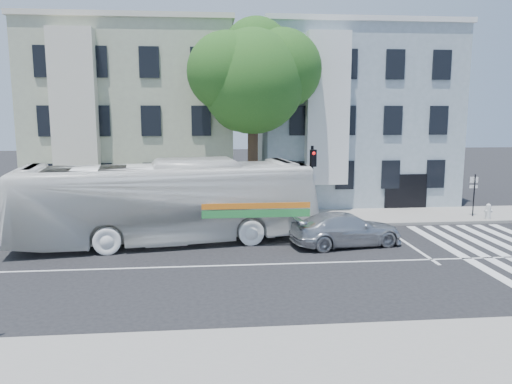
{
  "coord_description": "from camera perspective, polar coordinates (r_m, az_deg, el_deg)",
  "views": [
    {
      "loc": [
        -2.45,
        -18.71,
        5.94
      ],
      "look_at": [
        -0.36,
        2.98,
        2.4
      ],
      "focal_mm": 35.0,
      "sensor_mm": 36.0,
      "label": 1
    }
  ],
  "objects": [
    {
      "name": "sedan",
      "position": [
        22.67,
        10.26,
        -4.2
      ],
      "size": [
        2.86,
        5.33,
        1.47
      ],
      "primitive_type": "imported",
      "rotation": [
        0.0,
        0.0,
        1.74
      ],
      "color": "silver",
      "rests_on": "ground"
    },
    {
      "name": "sidewalk_far",
      "position": [
        27.45,
        -0.27,
        -3.11
      ],
      "size": [
        80.0,
        4.0,
        0.15
      ],
      "primitive_type": "cube",
      "color": "gray",
      "rests_on": "ground"
    },
    {
      "name": "street_tree",
      "position": [
        27.62,
        -0.3,
        13.16
      ],
      "size": [
        7.3,
        5.9,
        11.1
      ],
      "color": "#2D2116",
      "rests_on": "ground"
    },
    {
      "name": "far_sign_pole",
      "position": [
        30.12,
        23.64,
        0.28
      ],
      "size": [
        0.43,
        0.19,
        2.36
      ],
      "rotation": [
        0.0,
        0.0,
        -0.16
      ],
      "color": "black",
      "rests_on": "sidewalk_far"
    },
    {
      "name": "building_right",
      "position": [
        35.01,
        10.26,
        8.37
      ],
      "size": [
        12.0,
        10.0,
        11.0
      ],
      "primitive_type": "cube",
      "color": "#86989F",
      "rests_on": "ground"
    },
    {
      "name": "ground",
      "position": [
        19.78,
        1.87,
        -8.25
      ],
      "size": [
        120.0,
        120.0,
        0.0
      ],
      "primitive_type": "plane",
      "color": "black",
      "rests_on": "ground"
    },
    {
      "name": "sidewalk_near",
      "position": [
        12.45,
        6.86,
        -18.95
      ],
      "size": [
        80.0,
        4.0,
        0.15
      ],
      "primitive_type": "cube",
      "color": "gray",
      "rests_on": "ground"
    },
    {
      "name": "hedge",
      "position": [
        25.91,
        -14.4,
        -3.18
      ],
      "size": [
        8.53,
        1.34,
        0.7
      ],
      "primitive_type": null,
      "rotation": [
        0.0,
        0.0,
        -0.06
      ],
      "color": "#2B621F",
      "rests_on": "sidewalk_far"
    },
    {
      "name": "fire_hydrant",
      "position": [
        29.83,
        25.01,
        -1.99
      ],
      "size": [
        0.48,
        0.27,
        0.85
      ],
      "rotation": [
        0.0,
        0.0,
        0.19
      ],
      "color": "silver",
      "rests_on": "sidewalk_far"
    },
    {
      "name": "bus",
      "position": [
        22.91,
        -10.12,
        -1.11
      ],
      "size": [
        5.08,
        13.86,
        3.77
      ],
      "primitive_type": "imported",
      "rotation": [
        0.0,
        0.0,
        1.71
      ],
      "color": "white",
      "rests_on": "ground"
    },
    {
      "name": "building_left",
      "position": [
        34.01,
        -13.34,
        8.25
      ],
      "size": [
        12.0,
        10.0,
        11.0
      ],
      "primitive_type": "cube",
      "color": "#9EA288",
      "rests_on": "ground"
    },
    {
      "name": "traffic_signal",
      "position": [
        25.4,
        6.45,
        1.9
      ],
      "size": [
        0.43,
        0.53,
        4.22
      ],
      "rotation": [
        0.0,
        0.0,
        0.27
      ],
      "color": "black",
      "rests_on": "ground"
    }
  ]
}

